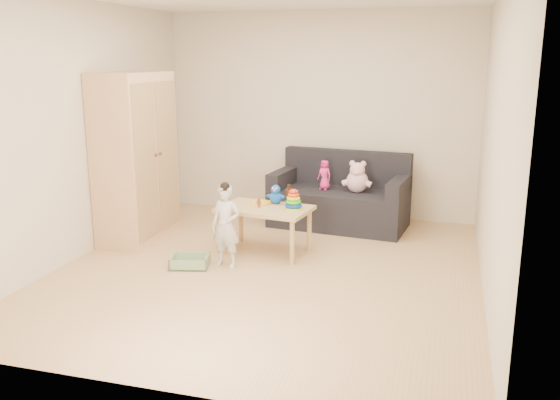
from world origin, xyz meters
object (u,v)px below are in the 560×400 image
(sofa, at_px, (339,208))
(toddler, at_px, (226,227))
(wardrobe, at_px, (135,158))
(play_table, at_px, (265,230))

(sofa, distance_m, toddler, 1.91)
(wardrobe, xyz_separation_m, toddler, (1.30, -0.60, -0.53))
(sofa, relative_size, play_table, 1.71)
(play_table, relative_size, toddler, 1.17)
(wardrobe, xyz_separation_m, sofa, (2.11, 1.12, -0.71))
(sofa, bearing_deg, wardrobe, -145.70)
(toddler, bearing_deg, wardrobe, 163.34)
(sofa, bearing_deg, play_table, -109.00)
(wardrobe, distance_m, play_table, 1.69)
(wardrobe, relative_size, toddler, 2.31)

